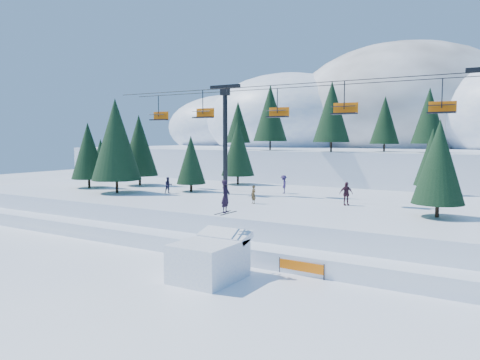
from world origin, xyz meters
The scene contains 10 objects.
ground centered at (0.00, 0.00, 0.00)m, with size 160.00×160.00×0.00m, color white.
mid_shelf centered at (0.00, 18.00, 1.25)m, with size 70.00×22.00×2.50m, color white.
berm centered at (0.00, 8.00, 0.55)m, with size 70.00×6.00×1.10m, color white.
mountain_ridge centered at (-5.08, 73.33, 9.64)m, with size 119.00×61.31×26.46m.
jump_kicker centered at (0.55, 1.79, 1.20)m, with size 3.14×4.37×5.46m.
chairlift centered at (1.29, 18.05, 9.32)m, with size 46.00×3.21×10.28m.
conifer_stand centered at (2.70, 18.86, 6.95)m, with size 62.40×18.43×9.96m.
distant_skiers centered at (-0.25, 18.90, 3.36)m, with size 32.49×9.97×1.88m.
banner_near centered at (4.67, 4.95, 0.54)m, with size 2.86×0.18×0.90m.
banner_far centered at (9.13, 6.52, 0.54)m, with size 2.70×0.99×0.90m.
Camera 1 is at (15.25, -19.13, 7.89)m, focal length 35.00 mm.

